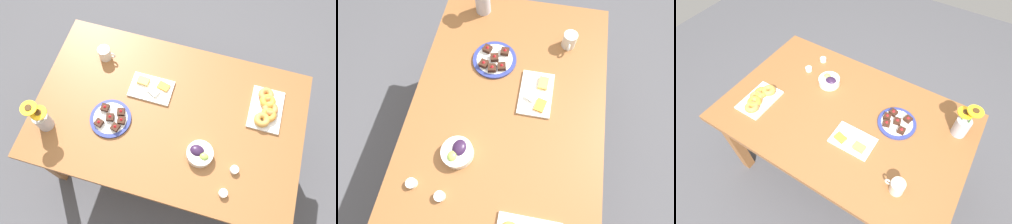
# 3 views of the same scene
# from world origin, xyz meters

# --- Properties ---
(ground_plane) EXTENTS (6.00, 6.00, 0.00)m
(ground_plane) POSITION_xyz_m (0.00, 0.00, 0.00)
(ground_plane) COLOR #4C4C51
(dining_table) EXTENTS (1.60, 1.00, 0.74)m
(dining_table) POSITION_xyz_m (0.00, 0.00, 0.65)
(dining_table) COLOR brown
(dining_table) RESTS_ON ground_plane
(coffee_mug) EXTENTS (0.11, 0.08, 0.09)m
(coffee_mug) POSITION_xyz_m (-0.50, 0.27, 0.79)
(coffee_mug) COLOR beige
(coffee_mug) RESTS_ON dining_table
(grape_bowl) EXTENTS (0.15, 0.15, 0.07)m
(grape_bowl) POSITION_xyz_m (0.24, -0.19, 0.77)
(grape_bowl) COLOR white
(grape_bowl) RESTS_ON dining_table
(cheese_platter) EXTENTS (0.26, 0.17, 0.03)m
(cheese_platter) POSITION_xyz_m (-0.15, 0.14, 0.75)
(cheese_platter) COLOR white
(cheese_platter) RESTS_ON dining_table
(croissant_platter) EXTENTS (0.19, 0.29, 0.05)m
(croissant_platter) POSITION_xyz_m (0.55, 0.19, 0.76)
(croissant_platter) COLOR white
(croissant_platter) RESTS_ON dining_table
(jam_cup_honey) EXTENTS (0.05, 0.05, 0.03)m
(jam_cup_honey) POSITION_xyz_m (0.45, -0.22, 0.76)
(jam_cup_honey) COLOR white
(jam_cup_honey) RESTS_ON dining_table
(jam_cup_berry) EXTENTS (0.05, 0.05, 0.03)m
(jam_cup_berry) POSITION_xyz_m (0.41, -0.36, 0.76)
(jam_cup_berry) COLOR white
(jam_cup_berry) RESTS_ON dining_table
(dessert_plate) EXTENTS (0.24, 0.24, 0.05)m
(dessert_plate) POSITION_xyz_m (-0.32, -0.12, 0.75)
(dessert_plate) COLOR navy
(dessert_plate) RESTS_ON dining_table
(flower_vase) EXTENTS (0.13, 0.09, 0.24)m
(flower_vase) POSITION_xyz_m (-0.67, -0.26, 0.82)
(flower_vase) COLOR #B2B2BC
(flower_vase) RESTS_ON dining_table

